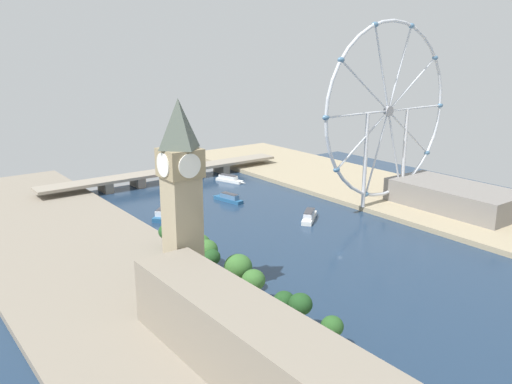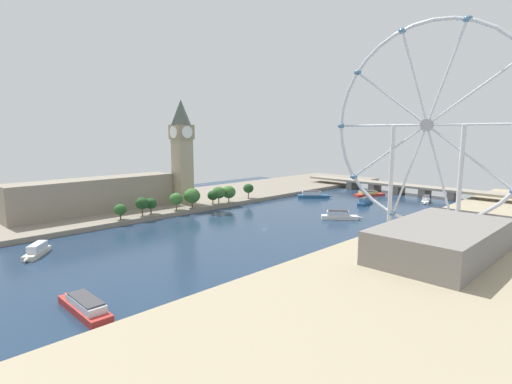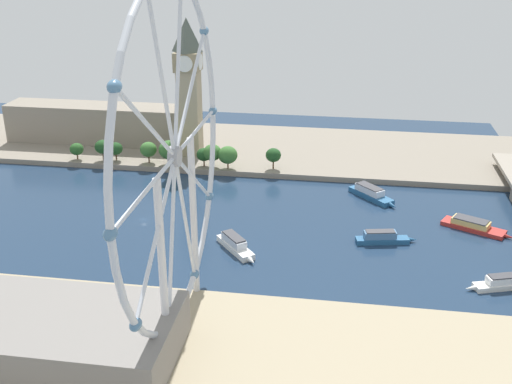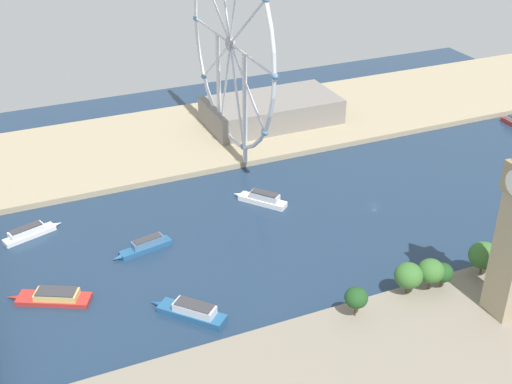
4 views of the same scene
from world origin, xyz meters
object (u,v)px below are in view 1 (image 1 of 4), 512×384
at_px(parliament_block, 252,348).
at_px(tour_boat_1, 165,213).
at_px(tour_boat_0, 309,216).
at_px(tour_boat_4, 173,190).
at_px(clock_tower, 181,197).
at_px(river_bridge, 167,173).
at_px(riverside_hall, 454,197).
at_px(tour_boat_6, 229,179).
at_px(ferris_wheel, 388,112).
at_px(tour_boat_5, 228,198).

relative_size(parliament_block, tour_boat_1, 4.34).
height_order(tour_boat_0, tour_boat_4, tour_boat_0).
bearing_deg(clock_tower, river_bridge, 64.20).
distance_m(river_bridge, tour_boat_4, 34.76).
height_order(riverside_hall, tour_boat_6, riverside_hall).
distance_m(river_bridge, tour_boat_0, 136.58).
bearing_deg(clock_tower, ferris_wheel, 13.42).
xyz_separation_m(riverside_hall, tour_boat_1, (-147.26, 99.93, -7.69)).
xyz_separation_m(clock_tower, river_bridge, (87.95, 181.95, -37.25)).
xyz_separation_m(river_bridge, tour_boat_6, (37.35, -28.93, -4.36)).
relative_size(tour_boat_4, tour_boat_5, 1.16).
height_order(riverside_hall, tour_boat_4, riverside_hall).
xyz_separation_m(clock_tower, ferris_wheel, (168.11, 40.10, 16.81)).
distance_m(tour_boat_0, tour_boat_1, 87.25).
distance_m(river_bridge, tour_boat_5, 73.28).
xyz_separation_m(parliament_block, tour_boat_4, (88.57, 213.75, -12.67)).
bearing_deg(river_bridge, tour_boat_0, -80.20).
distance_m(tour_boat_0, tour_boat_5, 63.86).
xyz_separation_m(parliament_block, tour_boat_1, (59.09, 168.79, -12.14)).
bearing_deg(tour_boat_5, clock_tower, 127.75).
distance_m(parliament_block, tour_boat_6, 257.69).
bearing_deg(tour_boat_1, clock_tower, -156.26).
xyz_separation_m(clock_tower, tour_boat_5, (94.68, 109.11, -41.55)).
bearing_deg(tour_boat_1, riverside_hall, -76.92).
bearing_deg(clock_tower, riverside_hall, 1.51).
bearing_deg(tour_boat_4, tour_boat_5, -127.33).
xyz_separation_m(parliament_block, ferris_wheel, (181.55, 103.88, 46.01)).
bearing_deg(tour_boat_1, parliament_block, -152.06).
relative_size(ferris_wheel, tour_boat_0, 4.66).
bearing_deg(riverside_hall, ferris_wheel, 125.30).
bearing_deg(tour_boat_5, tour_boat_1, 83.48).
distance_m(clock_tower, river_bridge, 205.50).
height_order(river_bridge, tour_boat_5, river_bridge).
xyz_separation_m(clock_tower, riverside_hall, (192.91, 5.08, -33.66)).
bearing_deg(tour_boat_5, riverside_hall, -147.94).
bearing_deg(tour_boat_6, tour_boat_5, -53.14).
relative_size(river_bridge, tour_boat_6, 7.35).
bearing_deg(tour_boat_4, riverside_hall, -113.78).
xyz_separation_m(river_bridge, tour_boat_4, (-12.82, -31.97, -4.61)).
relative_size(tour_boat_1, tour_boat_6, 0.97).
xyz_separation_m(river_bridge, tour_boat_1, (-42.30, -76.94, -4.09)).
relative_size(parliament_block, tour_boat_0, 4.62).
xyz_separation_m(river_bridge, tour_boat_0, (23.24, -134.53, -4.07)).
xyz_separation_m(riverside_hall, tour_boat_5, (-98.23, 104.03, -7.89)).
distance_m(ferris_wheel, riverside_hall, 66.24).
bearing_deg(tour_boat_5, river_bridge, -6.02).
bearing_deg(riverside_hall, river_bridge, 120.69).
distance_m(parliament_block, ferris_wheel, 214.17).
height_order(riverside_hall, tour_boat_0, riverside_hall).
bearing_deg(tour_boat_4, clock_tower, -179.50).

